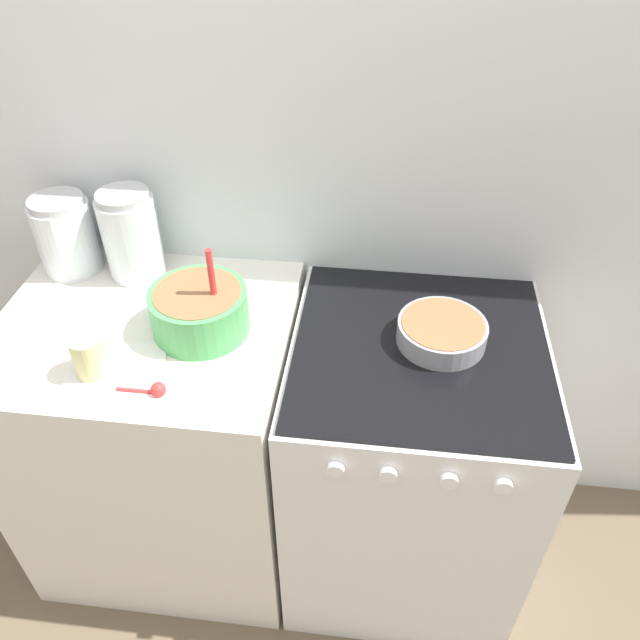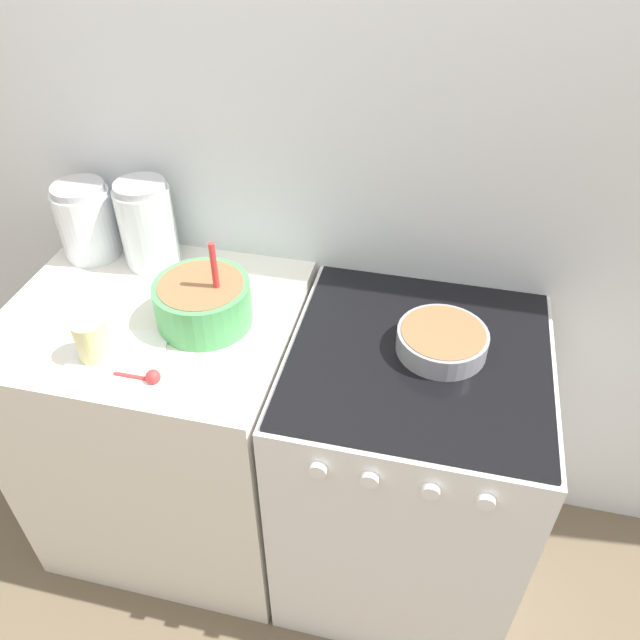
# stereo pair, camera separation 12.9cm
# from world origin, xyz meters

# --- Properties ---
(ground_plane) EXTENTS (12.00, 12.00, 0.00)m
(ground_plane) POSITION_xyz_m (0.00, 0.00, 0.00)
(ground_plane) COLOR brown
(wall_back) EXTENTS (4.55, 0.05, 2.40)m
(wall_back) POSITION_xyz_m (0.00, 0.68, 1.20)
(wall_back) COLOR silver
(wall_back) RESTS_ON ground_plane
(countertop_cabinet) EXTENTS (0.77, 0.66, 0.92)m
(countertop_cabinet) POSITION_xyz_m (-0.39, 0.33, 0.46)
(countertop_cabinet) COLOR silver
(countertop_cabinet) RESTS_ON ground_plane
(stove) EXTENTS (0.66, 0.68, 0.92)m
(stove) POSITION_xyz_m (0.34, 0.33, 0.46)
(stove) COLOR silver
(stove) RESTS_ON ground_plane
(mixing_bowl) EXTENTS (0.25, 0.25, 0.25)m
(mixing_bowl) POSITION_xyz_m (-0.22, 0.33, 0.99)
(mixing_bowl) COLOR #4CA559
(mixing_bowl) RESTS_ON countertop_cabinet
(baking_pan) EXTENTS (0.22, 0.22, 0.06)m
(baking_pan) POSITION_xyz_m (0.39, 0.36, 0.95)
(baking_pan) COLOR gray
(baking_pan) RESTS_ON stove
(storage_jar_left) EXTENTS (0.16, 0.16, 0.23)m
(storage_jar_left) POSITION_xyz_m (-0.66, 0.56, 1.02)
(storage_jar_left) COLOR silver
(storage_jar_left) RESTS_ON countertop_cabinet
(storage_jar_middle) EXTENTS (0.16, 0.16, 0.25)m
(storage_jar_middle) POSITION_xyz_m (-0.47, 0.56, 1.03)
(storage_jar_middle) COLOR silver
(storage_jar_middle) RESTS_ON countertop_cabinet
(tin_can) EXTENTS (0.08, 0.08, 0.11)m
(tin_can) POSITION_xyz_m (-0.43, 0.14, 0.98)
(tin_can) COLOR beige
(tin_can) RESTS_ON countertop_cabinet
(recipe_page) EXTENTS (0.27, 0.25, 0.01)m
(recipe_page) POSITION_xyz_m (-0.38, 0.14, 0.92)
(recipe_page) COLOR white
(recipe_page) RESTS_ON countertop_cabinet
(measuring_spoon) EXTENTS (0.12, 0.04, 0.04)m
(measuring_spoon) POSITION_xyz_m (-0.27, 0.09, 0.94)
(measuring_spoon) COLOR red
(measuring_spoon) RESTS_ON countertop_cabinet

